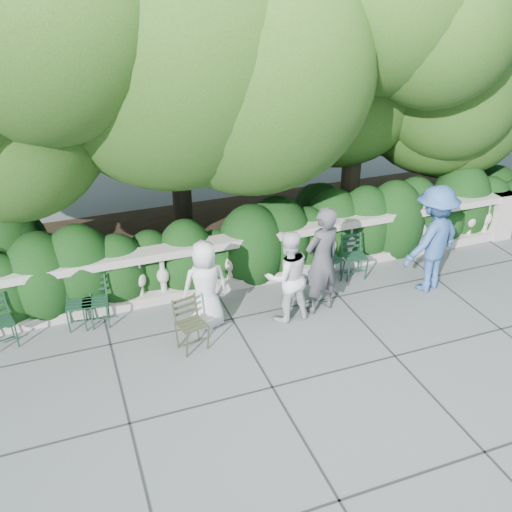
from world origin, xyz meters
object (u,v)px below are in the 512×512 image
object	(u,v)px
chair_e	(333,284)
person_woman_grey	(322,261)
person_businessman	(205,285)
chair_c	(99,329)
chair_weathered	(197,353)
chair_a	(7,351)
chair_f	(356,281)
person_casual_man	(287,276)
chair_b	(82,331)
person_older_blue	(433,239)

from	to	relation	value
chair_e	person_woman_grey	bearing A→B (deg)	-147.54
person_woman_grey	person_businessman	bearing A→B (deg)	-21.61
chair_c	chair_e	world-z (taller)	same
chair_c	chair_weathered	size ratio (longest dim) A/B	1.00
chair_weathered	person_businessman	distance (m)	1.06
chair_a	chair_weathered	distance (m)	2.93
chair_f	person_casual_man	distance (m)	1.97
chair_a	chair_c	size ratio (longest dim) A/B	1.00
chair_f	chair_weathered	xyz separation A→B (m)	(-3.33, -1.06, 0.00)
chair_c	chair_weathered	bearing A→B (deg)	-33.74
chair_e	chair_weathered	size ratio (longest dim) A/B	1.00
chair_weathered	chair_e	bearing A→B (deg)	7.85
chair_b	chair_weathered	xyz separation A→B (m)	(1.59, -1.19, 0.00)
person_businessman	person_older_blue	size ratio (longest dim) A/B	0.78
chair_f	person_woman_grey	world-z (taller)	person_woman_grey
person_businessman	person_casual_man	bearing A→B (deg)	170.17
chair_a	chair_b	world-z (taller)	same
chair_c	chair_f	distance (m)	4.67
person_older_blue	chair_b	bearing A→B (deg)	-24.35
chair_b	person_businessman	xyz separation A→B (m)	(1.94, -0.53, 0.76)
chair_f	person_older_blue	xyz separation A→B (m)	(1.07, -0.64, 0.98)
chair_e	person_older_blue	distance (m)	1.93
chair_a	chair_c	bearing A→B (deg)	-10.51
person_woman_grey	chair_e	bearing A→B (deg)	-148.82
person_older_blue	chair_a	bearing A→B (deg)	-22.21
chair_f	person_woman_grey	bearing A→B (deg)	-145.03
chair_b	person_woman_grey	size ratio (longest dim) A/B	0.44
chair_weathered	person_woman_grey	bearing A→B (deg)	-1.80
chair_c	chair_f	size ratio (longest dim) A/B	1.00
chair_c	person_casual_man	world-z (taller)	person_casual_man
person_businessman	chair_weathered	bearing A→B (deg)	63.35
person_casual_man	person_woman_grey	bearing A→B (deg)	-177.36
chair_c	person_woman_grey	bearing A→B (deg)	-4.08
chair_b	chair_e	distance (m)	4.48
chair_b	chair_c	bearing A→B (deg)	-1.10
chair_f	person_businessman	bearing A→B (deg)	-167.33
chair_e	person_businessman	xyz separation A→B (m)	(-2.54, -0.44, 0.76)
person_businessman	person_older_blue	distance (m)	4.07
chair_a	person_casual_man	size ratio (longest dim) A/B	0.53
person_woman_grey	person_casual_man	distance (m)	0.64
chair_c	person_woman_grey	distance (m)	3.80
chair_e	chair_weathered	distance (m)	3.09
chair_b	chair_e	bearing A→B (deg)	5.60
chair_b	person_businessman	world-z (taller)	person_businessman
chair_a	chair_e	distance (m)	5.61
person_businessman	person_casual_man	world-z (taller)	person_casual_man
person_woman_grey	chair_f	bearing A→B (deg)	-165.44
chair_b	person_older_blue	xyz separation A→B (m)	(6.00, -0.77, 0.98)
person_casual_man	person_older_blue	distance (m)	2.76
chair_weathered	person_casual_man	xyz separation A→B (m)	(1.65, 0.41, 0.79)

